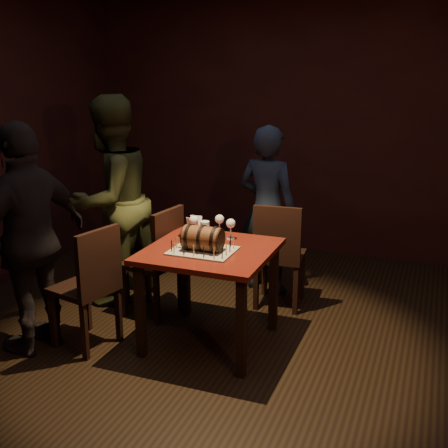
% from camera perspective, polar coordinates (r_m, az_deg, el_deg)
% --- Properties ---
extents(room_shell, '(5.04, 5.04, 2.80)m').
position_cam_1_polar(room_shell, '(3.82, 0.35, 6.25)').
color(room_shell, black).
rests_on(room_shell, ground).
extents(pub_table, '(0.90, 0.90, 0.75)m').
position_cam_1_polar(pub_table, '(4.12, -1.44, -3.95)').
color(pub_table, '#4F130D').
rests_on(pub_table, ground).
extents(cake_board, '(0.45, 0.35, 0.01)m').
position_cam_1_polar(cake_board, '(4.02, -2.16, -2.73)').
color(cake_board, '#A09781').
rests_on(cake_board, pub_table).
extents(barrel_cake, '(0.33, 0.19, 0.19)m').
position_cam_1_polar(barrel_cake, '(3.99, -2.18, -1.45)').
color(barrel_cake, brown).
rests_on(barrel_cake, cake_board).
extents(birthday_candles, '(0.40, 0.30, 0.09)m').
position_cam_1_polar(birthday_candles, '(4.01, -2.17, -2.10)').
color(birthday_candles, '#E1C886').
rests_on(birthday_candles, cake_board).
extents(wine_glass_left, '(0.07, 0.07, 0.16)m').
position_cam_1_polar(wine_glass_left, '(4.36, -3.10, 0.29)').
color(wine_glass_left, silver).
rests_on(wine_glass_left, pub_table).
extents(wine_glass_mid, '(0.07, 0.07, 0.16)m').
position_cam_1_polar(wine_glass_mid, '(4.39, -0.46, 0.41)').
color(wine_glass_mid, silver).
rests_on(wine_glass_mid, pub_table).
extents(wine_glass_right, '(0.07, 0.07, 0.16)m').
position_cam_1_polar(wine_glass_right, '(4.27, 0.69, -0.03)').
color(wine_glass_right, silver).
rests_on(wine_glass_right, pub_table).
extents(pint_of_ale, '(0.07, 0.07, 0.15)m').
position_cam_1_polar(pint_of_ale, '(4.25, -1.96, -0.74)').
color(pint_of_ale, silver).
rests_on(pint_of_ale, pub_table).
extents(menu_card, '(0.10, 0.05, 0.13)m').
position_cam_1_polar(menu_card, '(4.45, -3.03, -0.10)').
color(menu_card, white).
rests_on(menu_card, pub_table).
extents(chair_back, '(0.43, 0.43, 0.93)m').
position_cam_1_polar(chair_back, '(4.77, 5.57, -2.71)').
color(chair_back, black).
rests_on(chair_back, ground).
extents(chair_left_rear, '(0.45, 0.45, 0.93)m').
position_cam_1_polar(chair_left_rear, '(4.64, -6.63, -3.30)').
color(chair_left_rear, black).
rests_on(chair_left_rear, ground).
extents(chair_left_front, '(0.48, 0.48, 0.93)m').
position_cam_1_polar(chair_left_front, '(4.21, -13.37, -5.70)').
color(chair_left_front, black).
rests_on(chair_left_front, ground).
extents(person_back, '(0.61, 0.46, 1.54)m').
position_cam_1_polar(person_back, '(5.11, 4.41, 1.44)').
color(person_back, '#1C2438').
rests_on(person_back, ground).
extents(person_left_rear, '(0.87, 1.01, 1.81)m').
position_cam_1_polar(person_left_rear, '(4.95, -11.41, 2.30)').
color(person_left_rear, '#33361B').
rests_on(person_left_rear, ground).
extents(person_left_front, '(0.56, 1.04, 1.68)m').
position_cam_1_polar(person_left_front, '(4.23, -19.08, -1.47)').
color(person_left_front, black).
rests_on(person_left_front, ground).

